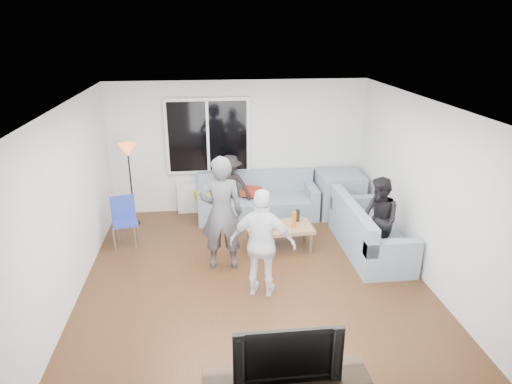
{
  "coord_description": "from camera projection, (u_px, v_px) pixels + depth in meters",
  "views": [
    {
      "loc": [
        -0.63,
        -5.87,
        3.59
      ],
      "look_at": [
        0.1,
        0.6,
        1.15
      ],
      "focal_mm": 31.64,
      "sensor_mm": 36.0,
      "label": 1
    }
  ],
  "objects": [
    {
      "name": "wall_right",
      "position": [
        425.0,
        190.0,
        6.59
      ],
      "size": [
        0.04,
        5.5,
        2.6
      ],
      "primitive_type": "cube",
      "color": "silver",
      "rests_on": "ground"
    },
    {
      "name": "wall_front",
      "position": [
        289.0,
        317.0,
        3.75
      ],
      "size": [
        5.0,
        0.04,
        2.6
      ],
      "primitive_type": "cube",
      "color": "silver",
      "rests_on": "ground"
    },
    {
      "name": "coffee_table",
      "position": [
        279.0,
        237.0,
        7.62
      ],
      "size": [
        1.14,
        0.68,
        0.4
      ],
      "primitive_type": "cube",
      "rotation": [
        0.0,
        0.0,
        0.08
      ],
      "color": "tan",
      "rests_on": "floor"
    },
    {
      "name": "ceiling",
      "position": [
        254.0,
        103.0,
        5.86
      ],
      "size": [
        5.0,
        5.5,
        0.04
      ],
      "primitive_type": "cube",
      "color": "white",
      "rests_on": "ground"
    },
    {
      "name": "vase",
      "position": [
        204.0,
        179.0,
        8.9
      ],
      "size": [
        0.19,
        0.19,
        0.18
      ],
      "primitive_type": "imported",
      "rotation": [
        0.0,
        0.0,
        0.08
      ],
      "color": "silver",
      "rests_on": "radiator"
    },
    {
      "name": "window_mullion",
      "position": [
        208.0,
        137.0,
        8.63
      ],
      "size": [
        0.05,
        0.03,
        1.35
      ],
      "primitive_type": "cube",
      "color": "white",
      "rests_on": "window_frame"
    },
    {
      "name": "sofa_corner",
      "position": [
        339.0,
        193.0,
        8.95
      ],
      "size": [
        0.85,
        0.85,
        0.85
      ],
      "primitive_type": "cube",
      "color": "gray",
      "rests_on": "floor"
    },
    {
      "name": "television",
      "position": [
        286.0,
        350.0,
        4.2
      ],
      "size": [
        1.02,
        0.13,
        0.59
      ],
      "primitive_type": "imported",
      "color": "black",
      "rests_on": "tv_console"
    },
    {
      "name": "bottle_d",
      "position": [
        294.0,
        220.0,
        7.47
      ],
      "size": [
        0.07,
        0.07,
        0.28
      ],
      "primitive_type": "cylinder",
      "color": "#D85D13",
      "rests_on": "coffee_table"
    },
    {
      "name": "cushion_yellow",
      "position": [
        205.0,
        195.0,
        8.63
      ],
      "size": [
        0.43,
        0.38,
        0.14
      ],
      "primitive_type": "cube",
      "rotation": [
        0.0,
        0.0,
        0.18
      ],
      "color": "gold",
      "rests_on": "sofa_back_section"
    },
    {
      "name": "radiator",
      "position": [
        210.0,
        197.0,
        9.08
      ],
      "size": [
        1.3,
        0.12,
        0.62
      ],
      "primitive_type": "cube",
      "color": "silver",
      "rests_on": "floor"
    },
    {
      "name": "sofa_back_section",
      "position": [
        257.0,
        197.0,
        8.78
      ],
      "size": [
        2.3,
        0.85,
        0.85
      ],
      "primitive_type": null,
      "color": "gray",
      "rests_on": "floor"
    },
    {
      "name": "player_left",
      "position": [
        221.0,
        213.0,
        6.8
      ],
      "size": [
        0.68,
        0.47,
        1.8
      ],
      "primitive_type": "imported",
      "rotation": [
        0.0,
        0.0,
        3.09
      ],
      "color": "#49494E",
      "rests_on": "floor"
    },
    {
      "name": "spectator_back",
      "position": [
        230.0,
        187.0,
        8.68
      ],
      "size": [
        0.93,
        0.71,
        1.27
      ],
      "primitive_type": "imported",
      "rotation": [
        0.0,
        0.0,
        -0.33
      ],
      "color": "black",
      "rests_on": "floor"
    },
    {
      "name": "sofa_right_section",
      "position": [
        371.0,
        227.0,
        7.46
      ],
      "size": [
        2.0,
        0.85,
        0.85
      ],
      "primitive_type": null,
      "rotation": [
        0.0,
        0.0,
        1.57
      ],
      "color": "gray",
      "rests_on": "floor"
    },
    {
      "name": "window_glass",
      "position": [
        208.0,
        137.0,
        8.64
      ],
      "size": [
        1.5,
        0.02,
        1.35
      ],
      "primitive_type": "cube",
      "color": "black",
      "rests_on": "window_frame"
    },
    {
      "name": "potted_plant",
      "position": [
        226.0,
        173.0,
        8.91
      ],
      "size": [
        0.26,
        0.23,
        0.4
      ],
      "primitive_type": "imported",
      "rotation": [
        0.0,
        0.0,
        0.31
      ],
      "color": "#296127",
      "rests_on": "radiator"
    },
    {
      "name": "spectator_right",
      "position": [
        379.0,
        220.0,
        7.08
      ],
      "size": [
        0.64,
        0.75,
        1.38
      ],
      "primitive_type": "imported",
      "rotation": [
        0.0,
        0.0,
        -1.38
      ],
      "color": "black",
      "rests_on": "floor"
    },
    {
      "name": "bottle_e",
      "position": [
        298.0,
        215.0,
        7.7
      ],
      "size": [
        0.07,
        0.07,
        0.22
      ],
      "primitive_type": "cylinder",
      "color": "black",
      "rests_on": "coffee_table"
    },
    {
      "name": "bottle_a",
      "position": [
        263.0,
        219.0,
        7.55
      ],
      "size": [
        0.07,
        0.07,
        0.22
      ],
      "primitive_type": "cylinder",
      "color": "orange",
      "rests_on": "coffee_table"
    },
    {
      "name": "floor_lamp",
      "position": [
        131.0,
        185.0,
        8.34
      ],
      "size": [
        0.32,
        0.32,
        1.56
      ],
      "primitive_type": null,
      "color": "orange",
      "rests_on": "floor"
    },
    {
      "name": "pitcher",
      "position": [
        273.0,
        224.0,
        7.43
      ],
      "size": [
        0.17,
        0.17,
        0.17
      ],
      "primitive_type": "cylinder",
      "color": "maroon",
      "rests_on": "coffee_table"
    },
    {
      "name": "side_chair",
      "position": [
        125.0,
        223.0,
        7.61
      ],
      "size": [
        0.48,
        0.48,
        0.86
      ],
      "primitive_type": null,
      "rotation": [
        0.0,
        0.0,
        0.24
      ],
      "color": "#253AA2",
      "rests_on": "floor"
    },
    {
      "name": "wall_left",
      "position": [
        68.0,
        205.0,
        6.06
      ],
      "size": [
        0.04,
        5.5,
        2.6
      ],
      "primitive_type": "cube",
      "color": "silver",
      "rests_on": "ground"
    },
    {
      "name": "window_frame",
      "position": [
        208.0,
        136.0,
        8.68
      ],
      "size": [
        1.62,
        0.06,
        1.47
      ],
      "primitive_type": "cube",
      "color": "white",
      "rests_on": "wall_back"
    },
    {
      "name": "cushion_red",
      "position": [
        251.0,
        192.0,
        8.79
      ],
      "size": [
        0.45,
        0.41,
        0.13
      ],
      "primitive_type": "cube",
      "rotation": [
        0.0,
        0.0,
        -0.38
      ],
      "color": "maroon",
      "rests_on": "sofa_back_section"
    },
    {
      "name": "player_right",
      "position": [
        263.0,
        244.0,
        6.12
      ],
      "size": [
        0.99,
        0.64,
        1.56
      ],
      "primitive_type": "imported",
      "rotation": [
        0.0,
        0.0,
        2.83
      ],
      "color": "silver",
      "rests_on": "floor"
    },
    {
      "name": "floor",
      "position": [
        254.0,
        279.0,
        6.79
      ],
      "size": [
        5.0,
        5.5,
        0.04
      ],
      "primitive_type": "cube",
      "color": "#56351C",
      "rests_on": "ground"
    },
    {
      "name": "wall_back",
      "position": [
        239.0,
        147.0,
        8.9
      ],
      "size": [
        5.0,
        0.04,
        2.6
      ],
      "primitive_type": "cube",
      "color": "silver",
      "rests_on": "ground"
    }
  ]
}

